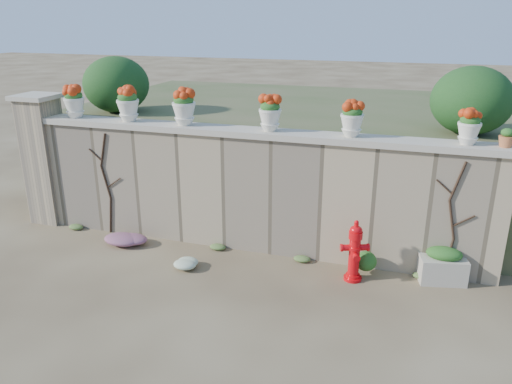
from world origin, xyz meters
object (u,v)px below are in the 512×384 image
(planter_box, at_px, (443,266))
(terracotta_pot, at_px, (507,139))
(fire_hydrant, at_px, (355,251))
(urn_pot_0, at_px, (74,102))

(planter_box, bearing_deg, terracotta_pot, 12.75)
(fire_hydrant, bearing_deg, terracotta_pot, -1.14)
(urn_pot_0, bearing_deg, planter_box, -2.52)
(fire_hydrant, xyz_separation_m, planter_box, (1.30, 0.36, -0.23))
(planter_box, relative_size, urn_pot_0, 1.30)
(urn_pot_0, xyz_separation_m, terracotta_pot, (7.13, 0.00, -0.17))
(planter_box, height_order, urn_pot_0, urn_pot_0)
(fire_hydrant, relative_size, planter_box, 1.31)
(fire_hydrant, height_order, terracotta_pot, terracotta_pot)
(planter_box, xyz_separation_m, terracotta_pot, (0.63, 0.29, 1.96))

